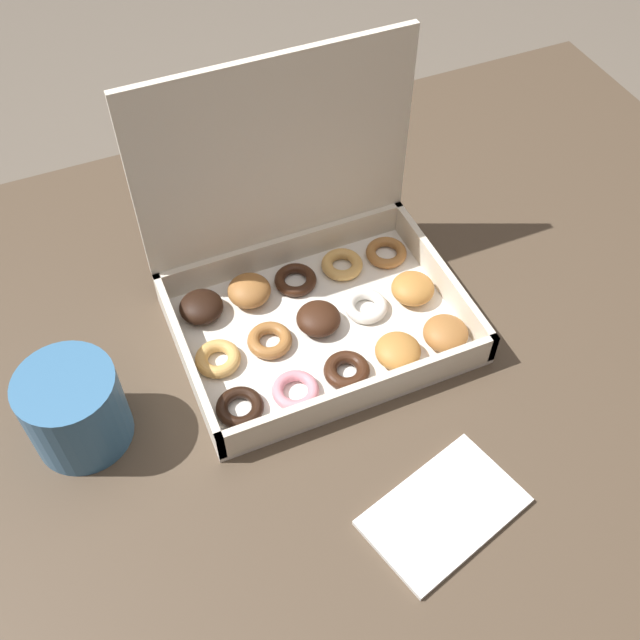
% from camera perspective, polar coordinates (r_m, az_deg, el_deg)
% --- Properties ---
extents(ground_plane, '(8.00, 8.00, 0.00)m').
position_cam_1_polar(ground_plane, '(1.46, 0.44, -22.08)').
color(ground_plane, '#6B6054').
extents(dining_table, '(1.26, 0.95, 0.74)m').
position_cam_1_polar(dining_table, '(0.86, 0.71, -9.12)').
color(dining_table, '#4C3D2D').
rests_on(dining_table, ground_plane).
extents(donut_box, '(0.31, 0.23, 0.27)m').
position_cam_1_polar(donut_box, '(0.81, -0.81, 3.40)').
color(donut_box, silver).
rests_on(donut_box, dining_table).
extents(coffee_mug, '(0.10, 0.10, 0.09)m').
position_cam_1_polar(coffee_mug, '(0.75, -18.22, -6.39)').
color(coffee_mug, teal).
rests_on(coffee_mug, dining_table).
extents(paper_napkin, '(0.17, 0.13, 0.01)m').
position_cam_1_polar(paper_napkin, '(0.72, 9.41, -14.20)').
color(paper_napkin, white).
rests_on(paper_napkin, dining_table).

